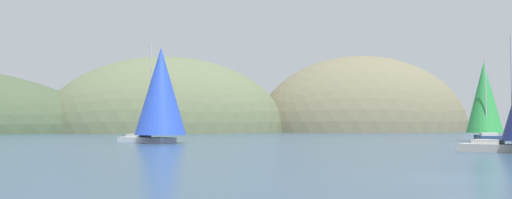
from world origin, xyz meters
TOP-DOWN VIEW (x-y plane):
  - ground_plane at (0.00, 0.00)m, footprint 360.00×360.00m
  - headland_right at (60.00, 135.00)m, footprint 61.32×44.00m
  - headland_center at (5.00, 135.00)m, footprint 62.51×44.00m
  - sailboat_blue_spinnaker at (-6.41, 50.17)m, footprint 8.83×10.65m
  - sailboat_green_sail at (34.73, 45.99)m, footprint 7.42×9.46m

SIDE VIEW (x-z plane):
  - ground_plane at x=0.00m, z-range 0.00..0.00m
  - headland_right at x=60.00m, z-range -21.25..21.25m
  - headland_center at x=5.00m, z-range -19.41..19.41m
  - sailboat_green_sail at x=34.73m, z-range -0.03..10.56m
  - sailboat_blue_spinnaker at x=-6.41m, z-range -0.08..11.87m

